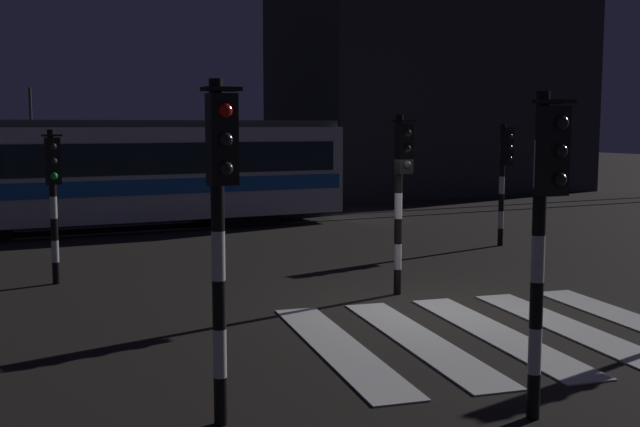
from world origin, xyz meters
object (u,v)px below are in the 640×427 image
at_px(tram, 110,172).
at_px(traffic_light_corner_far_right, 505,166).
at_px(traffic_light_corner_far_left, 53,183).
at_px(traffic_light_median_centre, 401,177).
at_px(traffic_light_kerb_mid_left, 545,207).
at_px(traffic_light_corner_near_left, 220,201).

bearing_deg(tram, traffic_light_corner_far_right, -40.97).
bearing_deg(traffic_light_corner_far_left, traffic_light_median_centre, -33.91).
bearing_deg(traffic_light_corner_far_left, traffic_light_corner_far_right, 0.58).
relative_size(traffic_light_median_centre, traffic_light_corner_far_left, 1.09).
xyz_separation_m(traffic_light_median_centre, tram, (-3.07, 11.25, -0.43)).
xyz_separation_m(traffic_light_median_centre, traffic_light_corner_far_right, (5.46, 3.84, -0.10)).
bearing_deg(traffic_light_median_centre, tram, 105.26).
distance_m(traffic_light_kerb_mid_left, traffic_light_corner_near_left, 3.31).
bearing_deg(traffic_light_corner_far_right, traffic_light_corner_near_left, -140.99).
height_order(traffic_light_median_centre, traffic_light_corner_far_right, traffic_light_median_centre).
relative_size(traffic_light_median_centre, traffic_light_corner_far_right, 1.05).
bearing_deg(traffic_light_corner_near_left, traffic_light_corner_far_right, 39.01).
distance_m(traffic_light_median_centre, traffic_light_corner_near_left, 6.75).
relative_size(traffic_light_corner_near_left, traffic_light_corner_far_right, 1.14).
relative_size(traffic_light_corner_far_right, tram, 0.22).
bearing_deg(traffic_light_median_centre, traffic_light_corner_far_left, 146.09).
distance_m(traffic_light_kerb_mid_left, traffic_light_median_centre, 6.17).
bearing_deg(tram, traffic_light_median_centre, -74.74).
height_order(traffic_light_corner_near_left, traffic_light_corner_far_left, traffic_light_corner_near_left).
bearing_deg(traffic_light_kerb_mid_left, traffic_light_corner_far_left, 110.80).
bearing_deg(traffic_light_kerb_mid_left, traffic_light_median_centre, 72.05).
bearing_deg(tram, traffic_light_corner_near_left, -96.78).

